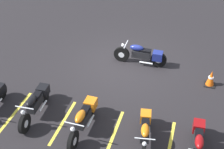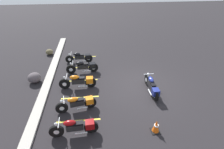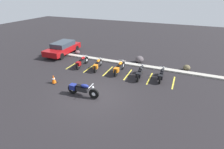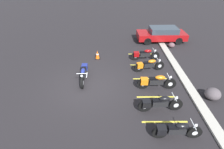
{
  "view_description": "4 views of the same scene",
  "coord_description": "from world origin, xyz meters",
  "px_view_note": "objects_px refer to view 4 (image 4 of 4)",
  "views": [
    {
      "loc": [
        -2.55,
        10.39,
        7.28
      ],
      "look_at": [
        0.1,
        1.54,
        0.58
      ],
      "focal_mm": 50.0,
      "sensor_mm": 36.0,
      "label": 1
    },
    {
      "loc": [
        -8.48,
        2.88,
        6.23
      ],
      "look_at": [
        0.13,
        1.91,
        0.91
      ],
      "focal_mm": 28.0,
      "sensor_mm": 36.0,
      "label": 2
    },
    {
      "loc": [
        4.84,
        -8.34,
        6.07
      ],
      "look_at": [
        0.35,
        2.3,
        0.53
      ],
      "focal_mm": 28.0,
      "sensor_mm": 36.0,
      "label": 3
    },
    {
      "loc": [
        8.36,
        1.34,
        6.14
      ],
      "look_at": [
        0.1,
        1.42,
        0.81
      ],
      "focal_mm": 28.0,
      "sensor_mm": 36.0,
      "label": 4
    }
  ],
  "objects_px": {
    "parked_bike_0": "(144,54)",
    "parked_bike_3": "(158,103)",
    "parked_bike_1": "(148,65)",
    "car_red": "(162,34)",
    "parked_bike_4": "(175,130)",
    "traffic_cone": "(97,55)",
    "landscape_rock_2": "(213,94)",
    "motorcycle_navy_featured": "(84,73)",
    "landscape_rock_0": "(172,45)",
    "parked_bike_2": "(155,82)"
  },
  "relations": [
    {
      "from": "parked_bike_0",
      "to": "parked_bike_4",
      "type": "xyz_separation_m",
      "value": [
        6.86,
        0.12,
        -0.01
      ]
    },
    {
      "from": "landscape_rock_2",
      "to": "traffic_cone",
      "type": "xyz_separation_m",
      "value": [
        -4.69,
        -6.34,
        -0.01
      ]
    },
    {
      "from": "motorcycle_navy_featured",
      "to": "parked_bike_2",
      "type": "relative_size",
      "value": 1.0
    },
    {
      "from": "landscape_rock_0",
      "to": "traffic_cone",
      "type": "relative_size",
      "value": 0.81
    },
    {
      "from": "parked_bike_2",
      "to": "traffic_cone",
      "type": "bearing_deg",
      "value": 133.47
    },
    {
      "from": "motorcycle_navy_featured",
      "to": "parked_bike_0",
      "type": "relative_size",
      "value": 1.05
    },
    {
      "from": "landscape_rock_0",
      "to": "landscape_rock_2",
      "type": "height_order",
      "value": "landscape_rock_2"
    },
    {
      "from": "parked_bike_4",
      "to": "landscape_rock_2",
      "type": "distance_m",
      "value": 3.68
    },
    {
      "from": "motorcycle_navy_featured",
      "to": "parked_bike_4",
      "type": "bearing_deg",
      "value": 43.28
    },
    {
      "from": "parked_bike_2",
      "to": "car_red",
      "type": "relative_size",
      "value": 0.51
    },
    {
      "from": "parked_bike_0",
      "to": "landscape_rock_0",
      "type": "relative_size",
      "value": 3.96
    },
    {
      "from": "parked_bike_1",
      "to": "traffic_cone",
      "type": "xyz_separation_m",
      "value": [
        -1.8,
        -3.45,
        -0.12
      ]
    },
    {
      "from": "parked_bike_2",
      "to": "landscape_rock_0",
      "type": "relative_size",
      "value": 4.16
    },
    {
      "from": "parked_bike_3",
      "to": "traffic_cone",
      "type": "relative_size",
      "value": 3.34
    },
    {
      "from": "motorcycle_navy_featured",
      "to": "parked_bike_4",
      "type": "relative_size",
      "value": 1.08
    },
    {
      "from": "landscape_rock_2",
      "to": "car_red",
      "type": "bearing_deg",
      "value": -174.93
    },
    {
      "from": "parked_bike_0",
      "to": "landscape_rock_2",
      "type": "relative_size",
      "value": 2.64
    },
    {
      "from": "motorcycle_navy_featured",
      "to": "parked_bike_3",
      "type": "xyz_separation_m",
      "value": [
        2.78,
        3.92,
        -0.01
      ]
    },
    {
      "from": "parked_bike_4",
      "to": "car_red",
      "type": "xyz_separation_m",
      "value": [
        -10.5,
        2.06,
        0.25
      ]
    },
    {
      "from": "parked_bike_4",
      "to": "traffic_cone",
      "type": "distance_m",
      "value": 7.95
    },
    {
      "from": "motorcycle_navy_featured",
      "to": "parked_bike_1",
      "type": "xyz_separation_m",
      "value": [
        -0.95,
        4.1,
        -0.03
      ]
    },
    {
      "from": "parked_bike_3",
      "to": "landscape_rock_0",
      "type": "xyz_separation_m",
      "value": [
        -7.53,
        2.92,
        -0.25
      ]
    },
    {
      "from": "parked_bike_0",
      "to": "parked_bike_1",
      "type": "bearing_deg",
      "value": -92.71
    },
    {
      "from": "parked_bike_0",
      "to": "traffic_cone",
      "type": "relative_size",
      "value": 3.22
    },
    {
      "from": "motorcycle_navy_featured",
      "to": "landscape_rock_2",
      "type": "distance_m",
      "value": 7.26
    },
    {
      "from": "parked_bike_0",
      "to": "parked_bike_2",
      "type": "bearing_deg",
      "value": -92.21
    },
    {
      "from": "parked_bike_1",
      "to": "landscape_rock_2",
      "type": "height_order",
      "value": "parked_bike_1"
    },
    {
      "from": "parked_bike_0",
      "to": "landscape_rock_2",
      "type": "height_order",
      "value": "parked_bike_0"
    },
    {
      "from": "parked_bike_1",
      "to": "parked_bike_4",
      "type": "relative_size",
      "value": 1.0
    },
    {
      "from": "motorcycle_navy_featured",
      "to": "parked_bike_1",
      "type": "bearing_deg",
      "value": 102.2
    },
    {
      "from": "parked_bike_3",
      "to": "landscape_rock_2",
      "type": "xyz_separation_m",
      "value": [
        -0.85,
        3.08,
        -0.14
      ]
    },
    {
      "from": "parked_bike_4",
      "to": "landscape_rock_2",
      "type": "xyz_separation_m",
      "value": [
        -2.42,
        2.78,
        -0.11
      ]
    },
    {
      "from": "motorcycle_navy_featured",
      "to": "parked_bike_3",
      "type": "distance_m",
      "value": 4.8
    },
    {
      "from": "parked_bike_1",
      "to": "parked_bike_4",
      "type": "bearing_deg",
      "value": -98.34
    },
    {
      "from": "parked_bike_0",
      "to": "parked_bike_1",
      "type": "distance_m",
      "value": 1.56
    },
    {
      "from": "motorcycle_navy_featured",
      "to": "landscape_rock_2",
      "type": "height_order",
      "value": "motorcycle_navy_featured"
    },
    {
      "from": "parked_bike_2",
      "to": "landscape_rock_2",
      "type": "xyz_separation_m",
      "value": [
        0.94,
        2.86,
        -0.14
      ]
    },
    {
      "from": "parked_bike_3",
      "to": "landscape_rock_2",
      "type": "relative_size",
      "value": 2.74
    },
    {
      "from": "parked_bike_1",
      "to": "traffic_cone",
      "type": "distance_m",
      "value": 3.89
    },
    {
      "from": "parked_bike_4",
      "to": "parked_bike_0",
      "type": "bearing_deg",
      "value": 90.96
    },
    {
      "from": "parked_bike_1",
      "to": "car_red",
      "type": "xyz_separation_m",
      "value": [
        -5.2,
        2.18,
        0.25
      ]
    },
    {
      "from": "landscape_rock_2",
      "to": "traffic_cone",
      "type": "distance_m",
      "value": 7.88
    },
    {
      "from": "parked_bike_0",
      "to": "parked_bike_3",
      "type": "height_order",
      "value": "parked_bike_3"
    },
    {
      "from": "parked_bike_1",
      "to": "parked_bike_3",
      "type": "height_order",
      "value": "parked_bike_3"
    },
    {
      "from": "parked_bike_2",
      "to": "motorcycle_navy_featured",
      "type": "bearing_deg",
      "value": 167.13
    },
    {
      "from": "parked_bike_0",
      "to": "landscape_rock_0",
      "type": "bearing_deg",
      "value": 36.73
    },
    {
      "from": "traffic_cone",
      "to": "landscape_rock_2",
      "type": "bearing_deg",
      "value": 53.53
    },
    {
      "from": "landscape_rock_2",
      "to": "motorcycle_navy_featured",
      "type": "bearing_deg",
      "value": -105.43
    },
    {
      "from": "car_red",
      "to": "parked_bike_3",
      "type": "bearing_deg",
      "value": 73.8
    },
    {
      "from": "parked_bike_2",
      "to": "parked_bike_4",
      "type": "relative_size",
      "value": 1.08
    }
  ]
}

